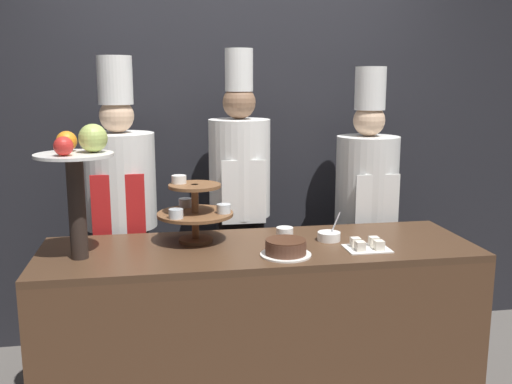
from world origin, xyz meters
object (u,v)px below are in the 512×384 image
(cup_white, at_px, (285,234))
(cake_square_tray, at_px, (367,245))
(tiered_stand, at_px, (195,208))
(chef_center_right, at_px, (366,201))
(fruit_pedestal, at_px, (79,168))
(cake_round, at_px, (286,248))
(chef_left, at_px, (121,206))
(chef_center_left, at_px, (240,195))
(serving_bowl_far, at_px, (329,236))

(cup_white, relative_size, cake_square_tray, 0.41)
(tiered_stand, height_order, chef_center_right, chef_center_right)
(tiered_stand, bearing_deg, cup_white, -8.75)
(fruit_pedestal, xyz_separation_m, cake_round, (0.92, -0.13, -0.38))
(tiered_stand, xyz_separation_m, cake_square_tray, (0.80, -0.28, -0.15))
(tiered_stand, relative_size, chef_left, 0.21)
(tiered_stand, relative_size, fruit_pedestal, 0.62)
(cake_round, distance_m, chef_center_left, 0.78)
(tiered_stand, distance_m, fruit_pedestal, 0.60)
(chef_center_right, bearing_deg, cake_square_tray, -110.09)
(cup_white, bearing_deg, cake_square_tray, -30.34)
(serving_bowl_far, distance_m, chef_center_right, 0.69)
(cake_round, height_order, chef_left, chef_left)
(fruit_pedestal, relative_size, chef_center_right, 0.35)
(fruit_pedestal, bearing_deg, tiered_stand, 19.17)
(fruit_pedestal, distance_m, cake_square_tray, 1.39)
(chef_left, relative_size, chef_center_right, 1.03)
(serving_bowl_far, height_order, chef_left, chef_left)
(tiered_stand, height_order, cup_white, tiered_stand)
(cake_square_tray, xyz_separation_m, serving_bowl_far, (-0.14, 0.18, 0.00))
(cake_square_tray, bearing_deg, tiered_stand, 160.92)
(cake_round, bearing_deg, chef_center_right, 48.63)
(tiered_stand, xyz_separation_m, chef_center_left, (0.29, 0.46, -0.04))
(cake_round, xyz_separation_m, chef_center_left, (-0.10, 0.77, 0.10))
(cake_round, relative_size, chef_center_right, 0.14)
(fruit_pedestal, relative_size, cake_round, 2.56)
(fruit_pedestal, relative_size, chef_center_left, 0.33)
(fruit_pedestal, bearing_deg, chef_left, 78.37)
(cake_round, relative_size, serving_bowl_far, 1.64)
(cake_round, xyz_separation_m, serving_bowl_far, (0.27, 0.21, -0.01))
(cup_white, height_order, cake_square_tray, cup_white)
(cake_round, distance_m, serving_bowl_far, 0.34)
(cup_white, height_order, chef_left, chef_left)
(cup_white, xyz_separation_m, serving_bowl_far, (0.22, -0.03, -0.01))
(chef_center_left, bearing_deg, cup_white, -73.87)
(tiered_stand, relative_size, chef_center_left, 0.21)
(chef_left, distance_m, chef_center_right, 1.46)
(serving_bowl_far, xyz_separation_m, chef_center_left, (-0.38, 0.56, 0.11))
(cake_round, xyz_separation_m, chef_left, (-0.79, 0.77, 0.06))
(chef_left, distance_m, chef_center_left, 0.68)
(serving_bowl_far, height_order, chef_center_left, chef_center_left)
(chef_center_left, xyz_separation_m, chef_center_right, (0.78, -0.00, -0.07))
(serving_bowl_far, height_order, chef_center_right, chef_center_right)
(chef_left, bearing_deg, tiered_stand, -49.81)
(chef_center_right, bearing_deg, chef_center_left, 180.00)
(serving_bowl_far, bearing_deg, cake_round, -142.52)
(cake_round, bearing_deg, tiered_stand, 142.24)
(tiered_stand, distance_m, cup_white, 0.47)
(cake_square_tray, xyz_separation_m, chef_left, (-1.19, 0.74, 0.08))
(cake_round, bearing_deg, serving_bowl_far, 37.48)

